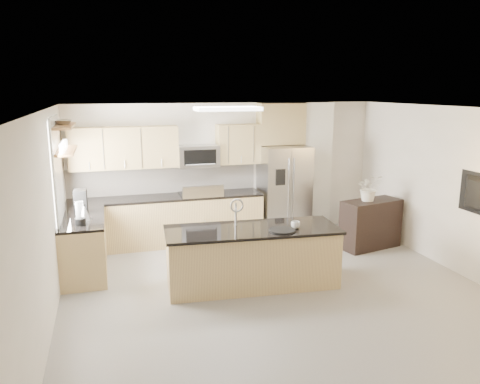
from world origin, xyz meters
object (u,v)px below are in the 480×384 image
object	(u,v)px
island	(252,257)
cup	(295,225)
bowl	(63,122)
kettle	(84,213)
range	(201,217)
refrigerator	(284,191)
microwave	(198,156)
flower_vase	(370,181)
blender	(80,215)
platter	(282,230)
credenza	(371,224)
coffee_maker	(81,202)

from	to	relation	value
island	cup	distance (m)	0.80
bowl	island	bearing A→B (deg)	-26.92
island	bowl	xyz separation A→B (m)	(-2.58, 1.31, 1.94)
kettle	bowl	size ratio (longest dim) A/B	0.68
range	refrigerator	bearing A→B (deg)	-1.60
range	bowl	size ratio (longest dim) A/B	3.14
microwave	cup	xyz separation A→B (m)	(0.93, -2.51, -0.70)
kettle	flower_vase	bearing A→B (deg)	-0.20
cup	blender	world-z (taller)	blender
platter	kettle	bearing A→B (deg)	155.64
bowl	kettle	bearing A→B (deg)	-54.17
bowl	flower_vase	xyz separation A→B (m)	(5.08, -0.33, -1.13)
credenza	kettle	world-z (taller)	kettle
island	blender	bearing A→B (deg)	167.94
island	kettle	size ratio (longest dim) A/B	10.44
refrigerator	range	bearing A→B (deg)	178.40
kettle	coffee_maker	size ratio (longest dim) A/B	0.67
range	island	distance (m)	2.24
refrigerator	kettle	distance (m)	3.87
cup	bowl	distance (m)	3.80
microwave	blender	xyz separation A→B (m)	(-2.07, -1.63, -0.56)
microwave	island	size ratio (longest dim) A/B	0.29
island	coffee_maker	size ratio (longest dim) A/B	7.01
credenza	flower_vase	xyz separation A→B (m)	(-0.09, -0.03, 0.81)
credenza	platter	size ratio (longest dim) A/B	2.94
island	coffee_maker	world-z (taller)	island
range	refrigerator	xyz separation A→B (m)	(1.66, -0.05, 0.42)
credenza	bowl	bearing A→B (deg)	164.12
microwave	refrigerator	xyz separation A→B (m)	(1.66, -0.17, -0.74)
range	blender	bearing A→B (deg)	-143.99
cup	platter	world-z (taller)	cup
cup	coffee_maker	distance (m)	3.45
flower_vase	credenza	bearing A→B (deg)	16.38
kettle	credenza	bearing A→B (deg)	0.11
microwave	island	world-z (taller)	microwave
credenza	cup	distance (m)	2.35
range	platter	distance (m)	2.59
refrigerator	platter	world-z (taller)	refrigerator
coffee_maker	flower_vase	xyz separation A→B (m)	(4.92, -0.48, 0.16)
range	credenza	size ratio (longest dim) A/B	1.02
kettle	island	bearing A→B (deg)	-22.97
island	bowl	size ratio (longest dim) A/B	7.15
cup	flower_vase	xyz separation A→B (m)	(1.89, 1.15, 0.33)
bowl	flower_vase	distance (m)	5.21
microwave	kettle	world-z (taller)	microwave
island	flower_vase	size ratio (longest dim) A/B	3.55
platter	coffee_maker	world-z (taller)	coffee_maker
island	flower_vase	world-z (taller)	flower_vase
platter	kettle	distance (m)	3.00
cup	range	bearing A→B (deg)	111.37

